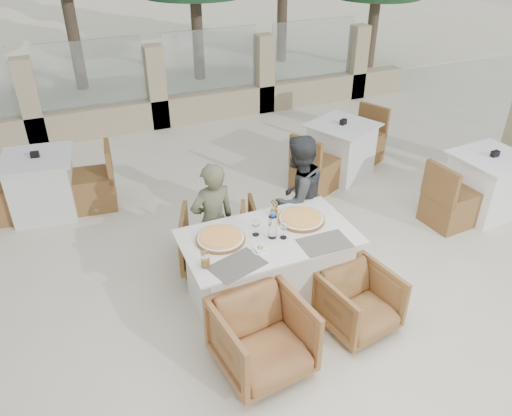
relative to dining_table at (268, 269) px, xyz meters
name	(u,v)px	position (x,y,z in m)	size (l,w,h in m)	color
ground	(275,293)	(0.11, 0.06, -0.39)	(80.00, 80.00, 0.00)	beige
sand_patch	(91,25)	(0.11, 14.06, -0.38)	(30.00, 16.00, 0.01)	#F6EDC9
perimeter_wall_far	(156,82)	(0.11, 4.86, 0.42)	(10.00, 0.34, 1.60)	tan
dining_table	(268,269)	(0.00, 0.00, 0.00)	(1.60, 0.90, 0.77)	silver
placemat_near_left	(237,265)	(-0.43, -0.29, 0.39)	(0.45, 0.30, 0.00)	#57524A
placemat_near_right	(325,243)	(0.41, -0.30, 0.39)	(0.45, 0.30, 0.00)	#5F5A52
pizza_left	(221,238)	(-0.43, 0.11, 0.41)	(0.45, 0.45, 0.06)	orange
pizza_right	(301,218)	(0.39, 0.11, 0.41)	(0.45, 0.45, 0.06)	orange
water_bottle	(273,225)	(0.02, -0.03, 0.52)	(0.08, 0.08, 0.26)	#A4C2D7
wine_glass_centre	(256,227)	(-0.10, 0.06, 0.48)	(0.08, 0.08, 0.18)	white
wine_glass_near	(284,229)	(0.11, -0.08, 0.48)	(0.08, 0.08, 0.18)	white
beer_glass_left	(205,259)	(-0.67, -0.20, 0.46)	(0.07, 0.07, 0.15)	orange
beer_glass_right	(274,208)	(0.20, 0.32, 0.45)	(0.07, 0.07, 0.13)	orange
olive_dish	(260,249)	(-0.16, -0.18, 0.41)	(0.11, 0.11, 0.04)	white
armchair_far_left	(214,239)	(-0.29, 0.77, -0.07)	(0.68, 0.70, 0.64)	olive
armchair_far_right	(279,224)	(0.49, 0.80, -0.10)	(0.61, 0.63, 0.57)	brown
armchair_near_left	(262,337)	(-0.39, -0.74, -0.05)	(0.71, 0.73, 0.67)	#9B6538
armchair_near_right	(359,301)	(0.61, -0.64, -0.09)	(0.62, 0.64, 0.58)	olive
diner_left	(213,221)	(-0.33, 0.62, 0.26)	(0.47, 0.31, 1.28)	#595A41
diner_right	(297,198)	(0.61, 0.62, 0.31)	(0.68, 0.53, 1.40)	#343739
bg_table_a	(43,185)	(-1.89, 2.61, 0.00)	(1.64, 0.82, 0.77)	silver
bg_table_b	(341,150)	(2.05, 2.05, 0.00)	(1.64, 0.82, 0.77)	white
bg_table_c	(487,184)	(3.19, 0.46, 0.00)	(1.64, 0.82, 0.77)	white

